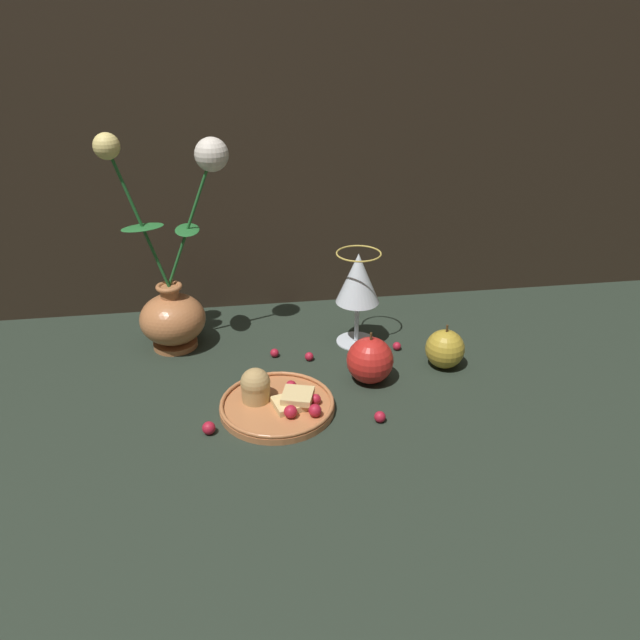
{
  "coord_description": "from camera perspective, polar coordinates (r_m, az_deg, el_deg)",
  "views": [
    {
      "loc": [
        -0.11,
        -0.86,
        0.54
      ],
      "look_at": [
        0.02,
        0.0,
        0.1
      ],
      "focal_mm": 35.0,
      "sensor_mm": 36.0,
      "label": 1
    }
  ],
  "objects": [
    {
      "name": "plate_with_pastries",
      "position": [
        0.94,
        -4.17,
        -7.37
      ],
      "size": [
        0.17,
        0.17,
        0.06
      ],
      "color": "#B77042",
      "rests_on": "ground_plane"
    },
    {
      "name": "apple_beside_vase",
      "position": [
        1.06,
        11.39,
        -2.66
      ],
      "size": [
        0.07,
        0.07,
        0.08
      ],
      "color": "#B2932D",
      "rests_on": "ground_plane"
    },
    {
      "name": "berry_far_right",
      "position": [
        1.11,
        7.04,
        -2.38
      ],
      "size": [
        0.01,
        0.01,
        0.01
      ],
      "primitive_type": "sphere",
      "color": "#AD192D",
      "rests_on": "ground_plane"
    },
    {
      "name": "vase",
      "position": [
        1.1,
        -13.23,
        2.3
      ],
      "size": [
        0.2,
        0.11,
        0.37
      ],
      "color": "#B77042",
      "rests_on": "ground_plane"
    },
    {
      "name": "apple_near_glass",
      "position": [
        1.0,
        4.59,
        -3.69
      ],
      "size": [
        0.08,
        0.08,
        0.09
      ],
      "color": "red",
      "rests_on": "ground_plane"
    },
    {
      "name": "berry_front_center",
      "position": [
        1.08,
        -4.18,
        -3.02
      ],
      "size": [
        0.01,
        0.01,
        0.01
      ],
      "primitive_type": "sphere",
      "color": "#AD192D",
      "rests_on": "ground_plane"
    },
    {
      "name": "berry_under_candlestick",
      "position": [
        0.91,
        -10.13,
        -9.7
      ],
      "size": [
        0.02,
        0.02,
        0.02
      ],
      "primitive_type": "sphere",
      "color": "#AD192D",
      "rests_on": "ground_plane"
    },
    {
      "name": "ground_plane",
      "position": [
        1.02,
        -1.14,
        -5.19
      ],
      "size": [
        2.4,
        2.4,
        0.0
      ],
      "primitive_type": "plane",
      "color": "#232D23",
      "rests_on": "ground"
    },
    {
      "name": "wine_glass",
      "position": [
        1.08,
        3.49,
        3.52
      ],
      "size": [
        0.08,
        0.08,
        0.17
      ],
      "color": "silver",
      "rests_on": "ground_plane"
    },
    {
      "name": "berry_by_glass_stem",
      "position": [
        1.07,
        -1.0,
        -3.36
      ],
      "size": [
        0.01,
        0.01,
        0.01
      ],
      "primitive_type": "sphere",
      "color": "#AD192D",
      "rests_on": "ground_plane"
    },
    {
      "name": "berry_near_plate",
      "position": [
        0.92,
        5.5,
        -8.81
      ],
      "size": [
        0.02,
        0.02,
        0.02
      ],
      "primitive_type": "sphere",
      "color": "#AD192D",
      "rests_on": "ground_plane"
    }
  ]
}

